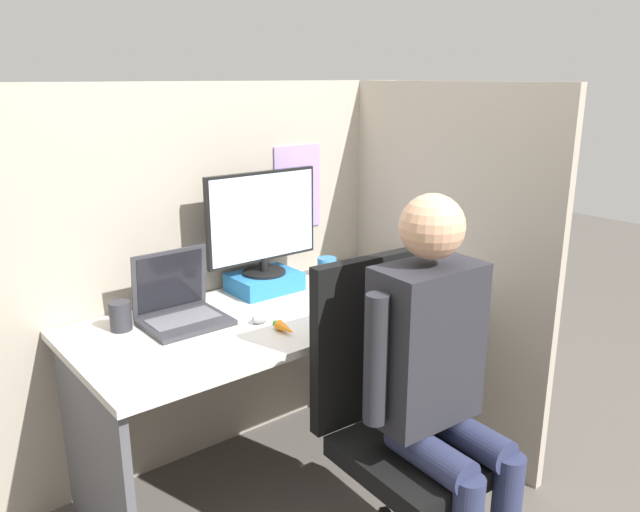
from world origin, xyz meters
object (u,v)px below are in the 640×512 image
office_chair (396,415)px  person (438,371)px  stapler (384,267)px  carrot_toy (285,328)px  coffee_mug (327,267)px  pen_cup (120,316)px  laptop (181,309)px  paper_box (264,282)px  monitor (262,221)px

office_chair → person: person is taller
stapler → carrot_toy: 0.85m
stapler → coffee_mug: 0.28m
office_chair → pen_cup: size_ratio=9.96×
laptop → office_chair: size_ratio=0.28×
paper_box → pen_cup: size_ratio=2.66×
monitor → stapler: 0.67m
stapler → coffee_mug: coffee_mug is taller
paper_box → pen_cup: 0.66m
pen_cup → stapler: bearing=-4.9°
laptop → coffee_mug: laptop is taller
monitor → stapler: monitor is taller
office_chair → pen_cup: (-0.62, 0.81, 0.26)m
person → pen_cup: size_ratio=12.30×
paper_box → laptop: size_ratio=0.95×
paper_box → monitor: (0.00, 0.00, 0.27)m
monitor → coffee_mug: 0.43m
paper_box → laptop: bearing=-167.1°
coffee_mug → laptop: bearing=-173.3°
monitor → office_chair: monitor is taller
paper_box → coffee_mug: coffee_mug is taller
office_chair → laptop: bearing=118.8°
laptop → stapler: bearing=-2.1°
paper_box → laptop: (-0.45, -0.10, 0.01)m
coffee_mug → stapler: bearing=-28.2°
office_chair → paper_box: bearing=87.3°
stapler → monitor: bearing=166.2°
pen_cup → office_chair: bearing=-52.8°
pen_cup → carrot_toy: bearing=-42.1°
laptop → coffee_mug: bearing=6.7°
coffee_mug → paper_box: bearing=178.3°
office_chair → coffee_mug: (0.38, 0.84, 0.25)m
stapler → carrot_toy: (-0.79, -0.30, -0.01)m
pen_cup → monitor: bearing=3.3°
person → laptop: bearing=114.8°
monitor → pen_cup: bearing=-176.7°
stapler → person: bearing=-125.5°
person → pen_cup: 1.16m
carrot_toy → person: 0.59m
person → monitor: bearing=88.3°
stapler → pen_cup: size_ratio=1.32×
paper_box → person: size_ratio=0.22×
office_chair → person: 0.28m
stapler → office_chair: office_chair is taller
person → coffee_mug: person is taller
person → carrot_toy: bearing=107.2°
laptop → coffee_mug: size_ratio=3.41×
stapler → office_chair: size_ratio=0.13×
paper_box → stapler: size_ratio=2.02×
paper_box → monitor: bearing=90.0°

